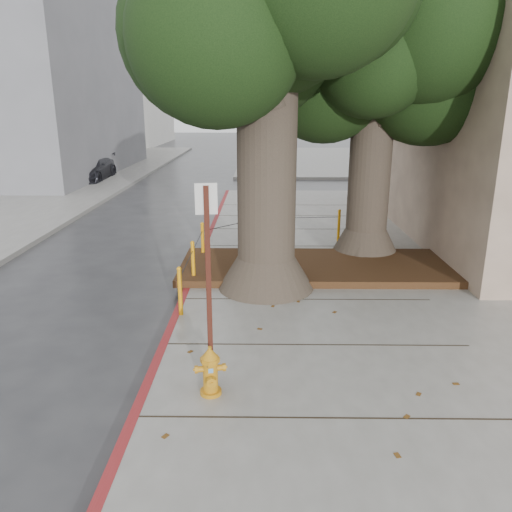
{
  "coord_description": "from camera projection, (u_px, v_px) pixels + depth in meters",
  "views": [
    {
      "loc": [
        -0.38,
        -7.4,
        3.9
      ],
      "look_at": [
        -0.51,
        1.87,
        1.1
      ],
      "focal_mm": 35.0,
      "sensor_mm": 36.0,
      "label": 1
    }
  ],
  "objects": [
    {
      "name": "ground",
      "position": [
        285.0,
        353.0,
        8.21
      ],
      "size": [
        140.0,
        140.0,
        0.0
      ],
      "primitive_type": "plane",
      "color": "#28282B",
      "rests_on": "ground"
    },
    {
      "name": "tree_far",
      "position": [
        390.0,
        56.0,
        11.82
      ],
      "size": [
        4.5,
        3.8,
        7.17
      ],
      "color": "#4C3F33",
      "rests_on": "sidewalk_main"
    },
    {
      "name": "planter_bed",
      "position": [
        316.0,
        267.0,
        11.86
      ],
      "size": [
        6.4,
        2.6,
        0.16
      ],
      "primitive_type": "cube",
      "color": "black",
      "rests_on": "sidewalk_main"
    },
    {
      "name": "building_far_grey",
      "position": [
        1.0,
        66.0,
        27.72
      ],
      "size": [
        12.0,
        16.0,
        12.0
      ],
      "primitive_type": "cube",
      "color": "slate",
      "rests_on": "ground"
    },
    {
      "name": "bollard_ring",
      "position": [
        243.0,
        243.0,
        12.22
      ],
      "size": [
        3.79,
        5.39,
        0.95
      ],
      "color": "orange",
      "rests_on": "sidewalk_main"
    },
    {
      "name": "tree_near",
      "position": [
        285.0,
        23.0,
        9.35
      ],
      "size": [
        4.5,
        3.8,
        7.68
      ],
      "color": "#4C3F33",
      "rests_on": "sidewalk_main"
    },
    {
      "name": "sidewalk_far",
      "position": [
        349.0,
        160.0,
        36.83
      ],
      "size": [
        16.0,
        20.0,
        0.15
      ],
      "primitive_type": "cube",
      "color": "slate",
      "rests_on": "ground"
    },
    {
      "name": "curb_red",
      "position": [
        186.0,
        293.0,
        10.61
      ],
      "size": [
        0.14,
        26.0,
        0.16
      ],
      "primitive_type": "cube",
      "color": "maroon",
      "rests_on": "ground"
    },
    {
      "name": "car_silver",
      "position": [
        408.0,
        175.0,
        24.81
      ],
      "size": [
        3.55,
        1.5,
        1.2
      ],
      "primitive_type": "imported",
      "rotation": [
        0.0,
        0.0,
        1.54
      ],
      "color": "#AEADB3",
      "rests_on": "ground"
    },
    {
      "name": "building_far_white",
      "position": [
        95.0,
        68.0,
        49.33
      ],
      "size": [
        12.0,
        18.0,
        15.0
      ],
      "primitive_type": "cube",
      "color": "silver",
      "rests_on": "ground"
    },
    {
      "name": "car_dark",
      "position": [
        90.0,
        168.0,
        26.66
      ],
      "size": [
        2.01,
        4.73,
        1.36
      ],
      "primitive_type": "imported",
      "rotation": [
        0.0,
        0.0,
        0.02
      ],
      "color": "black",
      "rests_on": "ground"
    },
    {
      "name": "car_red",
      "position": [
        485.0,
        172.0,
        26.15
      ],
      "size": [
        3.32,
        1.16,
        1.09
      ],
      "primitive_type": "imported",
      "rotation": [
        0.0,
        0.0,
        1.57
      ],
      "color": "maroon",
      "rests_on": "ground"
    },
    {
      "name": "fire_hydrant",
      "position": [
        210.0,
        371.0,
        6.68
      ],
      "size": [
        0.37,
        0.35,
        0.7
      ],
      "rotation": [
        0.0,
        0.0,
        0.18
      ],
      "color": "orange",
      "rests_on": "sidewalk_main"
    },
    {
      "name": "signpost",
      "position": [
        208.0,
        277.0,
        6.5
      ],
      "size": [
        0.28,
        0.08,
        2.84
      ],
      "rotation": [
        0.0,
        0.0,
        0.17
      ],
      "color": "#471911",
      "rests_on": "sidewalk_main"
    }
  ]
}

